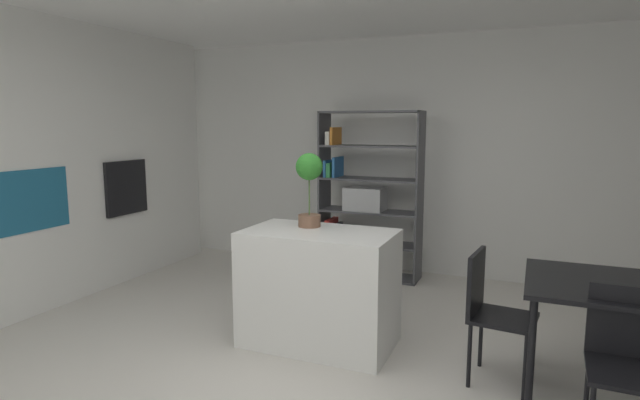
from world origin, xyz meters
name	(u,v)px	position (x,y,z in m)	size (l,w,h in m)	color
ground_plane	(302,392)	(0.00, 0.00, 0.00)	(9.77, 9.77, 0.00)	beige
back_partition	(413,156)	(0.00, 3.07, 1.36)	(7.10, 0.06, 2.73)	silver
cabinet_niche_splashback	(17,203)	(-2.82, 0.18, 1.06)	(0.01, 1.05, 0.56)	#1E6084
built_in_oven	(126,187)	(-2.80, 1.46, 1.05)	(0.06, 0.58, 0.59)	black
kitchen_island	(319,288)	(-0.20, 0.74, 0.46)	(1.16, 0.68, 0.92)	white
potted_plant_on_island	(309,180)	(-0.34, 0.88, 1.30)	(0.22, 0.22, 0.59)	brown
open_bookshelf	(363,197)	(-0.46, 2.66, 0.92)	(1.15, 0.36, 1.88)	#4C4C51
dining_table	(620,297)	(1.85, 0.64, 0.69)	(1.09, 0.88, 0.77)	black
dining_chair_island_side	(490,305)	(1.09, 0.65, 0.53)	(0.45, 0.45, 0.89)	black
dining_chair_near	(631,354)	(1.85, 0.17, 0.53)	(0.44, 0.44, 0.87)	black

